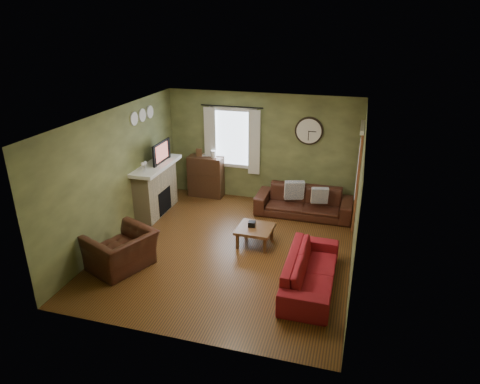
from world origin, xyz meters
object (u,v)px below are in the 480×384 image
(bookshelf, at_px, (206,176))
(sofa_brown, at_px, (304,202))
(armchair, at_px, (121,251))
(coffee_table, at_px, (255,236))
(sofa_red, at_px, (311,271))

(bookshelf, bearing_deg, sofa_brown, -10.05)
(bookshelf, distance_m, armchair, 3.58)
(bookshelf, height_order, coffee_table, bookshelf)
(sofa_brown, distance_m, coffee_table, 1.79)
(armchair, relative_size, coffee_table, 1.56)
(bookshelf, distance_m, sofa_red, 4.41)
(sofa_red, height_order, armchair, armchair)
(sofa_brown, xyz_separation_m, armchair, (-2.80, -3.12, 0.03))
(sofa_brown, distance_m, sofa_red, 2.80)
(sofa_brown, height_order, armchair, armchair)
(sofa_brown, bearing_deg, sofa_red, -79.40)
(sofa_brown, bearing_deg, bookshelf, 169.95)
(sofa_red, bearing_deg, sofa_brown, 10.60)
(bookshelf, bearing_deg, armchair, -94.63)
(bookshelf, relative_size, coffee_table, 1.49)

